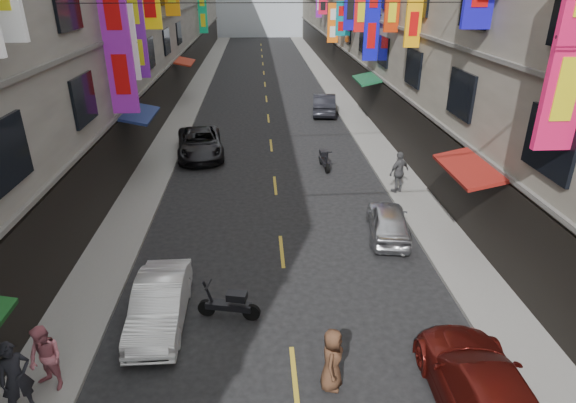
{
  "coord_description": "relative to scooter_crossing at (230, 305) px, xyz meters",
  "views": [
    {
      "loc": [
        -0.71,
        3.34,
        8.7
      ],
      "look_at": [
        -0.14,
        12.39,
        4.52
      ],
      "focal_mm": 30.0,
      "sensor_mm": 36.0,
      "label": 1
    }
  ],
  "objects": [
    {
      "name": "scooter_far_right",
      "position": [
        4.21,
        11.66,
        0.0
      ],
      "size": [
        0.51,
        1.8,
        1.14
      ],
      "rotation": [
        0.0,
        0.0,
        3.23
      ],
      "color": "black",
      "rests_on": "ground"
    },
    {
      "name": "car_right_near",
      "position": [
        5.6,
        -3.8,
        0.27
      ],
      "size": [
        2.11,
        4.93,
        1.42
      ],
      "primitive_type": "imported",
      "rotation": [
        0.0,
        0.0,
        3.12
      ],
      "color": "#5F1510",
      "rests_on": "ground"
    },
    {
      "name": "car_right_mid",
      "position": [
        5.64,
        4.46,
        0.17
      ],
      "size": [
        1.98,
        3.77,
        1.22
      ],
      "primitive_type": "imported",
      "rotation": [
        0.0,
        0.0,
        2.99
      ],
      "color": "#B3B3B8",
      "rests_on": "ground"
    },
    {
      "name": "sidewalk_left",
      "position": [
        -4.36,
        27.57,
        -0.38
      ],
      "size": [
        2.0,
        90.0,
        0.12
      ],
      "primitive_type": "cube",
      "color": "slate",
      "rests_on": "ground"
    },
    {
      "name": "sidewalk_right",
      "position": [
        7.64,
        27.57,
        -0.38
      ],
      "size": [
        2.0,
        90.0,
        0.12
      ],
      "primitive_type": "cube",
      "color": "slate",
      "rests_on": "ground"
    },
    {
      "name": "pedestrian_rfar",
      "position": [
        7.05,
        8.24,
        0.61
      ],
      "size": [
        1.26,
        1.09,
        1.86
      ],
      "primitive_type": "imported",
      "rotation": [
        0.0,
        0.0,
        3.67
      ],
      "color": "#505052",
      "rests_on": "sidewalk_right"
    },
    {
      "name": "pedestrian_lnear",
      "position": [
        -4.35,
        -3.04,
        0.58
      ],
      "size": [
        0.89,
        0.89,
        1.81
      ],
      "primitive_type": "imported",
      "rotation": [
        0.0,
        0.0,
        0.7
      ],
      "color": "black",
      "rests_on": "sidewalk_left"
    },
    {
      "name": "car_left_far",
      "position": [
        -2.24,
        14.07,
        0.26
      ],
      "size": [
        2.97,
        5.31,
        1.4
      ],
      "primitive_type": "imported",
      "rotation": [
        0.0,
        0.0,
        0.13
      ],
      "color": "black",
      "rests_on": "ground"
    },
    {
      "name": "street_awnings",
      "position": [
        0.38,
        11.57,
        2.56
      ],
      "size": [
        13.99,
        35.2,
        0.41
      ],
      "color": "#124518",
      "rests_on": "ground"
    },
    {
      "name": "car_left_mid",
      "position": [
        -1.9,
        -0.07,
        0.19
      ],
      "size": [
        1.36,
        3.82,
        1.26
      ],
      "primitive_type": "imported",
      "rotation": [
        0.0,
        0.0,
        0.01
      ],
      "color": "white",
      "rests_on": "ground"
    },
    {
      "name": "scooter_crossing",
      "position": [
        0.0,
        0.0,
        0.0
      ],
      "size": [
        1.78,
        0.66,
        1.14
      ],
      "rotation": [
        0.0,
        0.0,
        1.35
      ],
      "color": "black",
      "rests_on": "ground"
    },
    {
      "name": "pedestrian_lfar",
      "position": [
        -3.98,
        -2.43,
        0.52
      ],
      "size": [
        0.98,
        0.88,
        1.68
      ],
      "primitive_type": "imported",
      "rotation": [
        0.0,
        0.0,
        -0.49
      ],
      "color": "#C26773",
      "rests_on": "sidewalk_left"
    },
    {
      "name": "car_right_far",
      "position": [
        5.64,
        22.59,
        0.28
      ],
      "size": [
        2.05,
        4.54,
        1.44
      ],
      "primitive_type": "imported",
      "rotation": [
        0.0,
        0.0,
        3.02
      ],
      "color": "#2A2A32",
      "rests_on": "ground"
    },
    {
      "name": "pedestrian_crossing",
      "position": [
        2.48,
        -2.7,
        0.36
      ],
      "size": [
        0.75,
        0.91,
        1.61
      ],
      "primitive_type": "imported",
      "rotation": [
        0.0,
        0.0,
        1.27
      ],
      "color": "#523321",
      "rests_on": "ground"
    },
    {
      "name": "lane_markings",
      "position": [
        1.64,
        24.57,
        -0.44
      ],
      "size": [
        0.12,
        80.2,
        0.01
      ],
      "color": "gold",
      "rests_on": "ground"
    }
  ]
}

